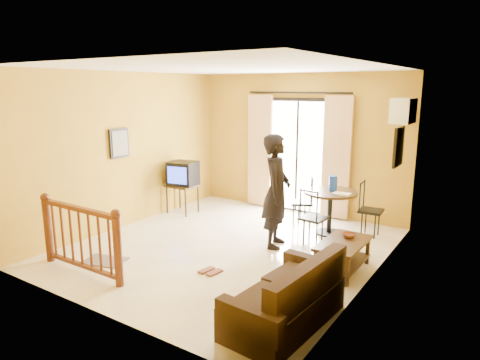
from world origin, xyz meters
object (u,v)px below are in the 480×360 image
Objects in this scene: television at (183,173)px; dining_table at (330,200)px; sofa at (288,301)px; standing_person at (276,191)px; coffee_table at (343,251)px.

television is 0.66× the size of dining_table.
standing_person reaches higher than sofa.
standing_person reaches higher than coffee_table.
standing_person is at bearing -116.27° from dining_table.
television reaches higher than coffee_table.
television is 0.37× the size of sofa.
standing_person is (-1.26, 2.02, 0.63)m from sofa.
dining_table is 0.51× the size of standing_person.
television is 3.88m from coffee_table.
dining_table is at bearing -3.22° from television.
coffee_table is (0.75, -1.38, -0.32)m from dining_table.
television is at bearing -171.80° from dining_table.
television is 4.58m from sofa.
sofa is (3.72, -2.62, -0.55)m from television.
coffee_table is 1.45m from standing_person.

